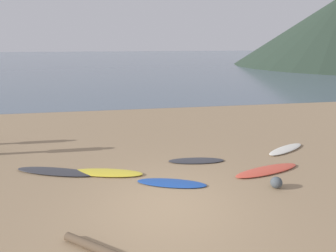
# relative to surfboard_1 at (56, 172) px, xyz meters

# --- Properties ---
(ground_plane) EXTENTS (120.00, 120.00, 0.20)m
(ground_plane) POSITION_rel_surfboard_1_xyz_m (3.16, 7.48, -0.15)
(ground_plane) COLOR #997C5B
(ground_plane) RESTS_ON ground
(ocean_water) EXTENTS (140.00, 100.00, 0.01)m
(ocean_water) POSITION_rel_surfboard_1_xyz_m (3.16, 58.55, -0.05)
(ocean_water) COLOR slate
(ocean_water) RESTS_ON ground
(surfboard_1) EXTENTS (2.71, 1.42, 0.09)m
(surfboard_1) POSITION_rel_surfboard_1_xyz_m (0.00, 0.00, 0.00)
(surfboard_1) COLOR #333338
(surfboard_1) RESTS_ON ground
(surfboard_2) EXTENTS (2.39, 1.16, 0.09)m
(surfboard_2) POSITION_rel_surfboard_1_xyz_m (1.59, -0.35, 0.00)
(surfboard_2) COLOR yellow
(surfboard_2) RESTS_ON ground
(surfboard_3) EXTENTS (2.12, 1.16, 0.06)m
(surfboard_3) POSITION_rel_surfboard_1_xyz_m (3.48, -1.35, -0.01)
(surfboard_3) COLOR #1E479E
(surfboard_3) RESTS_ON ground
(surfboard_4) EXTENTS (1.98, 0.76, 0.06)m
(surfboard_4) POSITION_rel_surfboard_1_xyz_m (4.63, 0.14, -0.01)
(surfboard_4) COLOR #333338
(surfboard_4) RESTS_ON ground
(surfboard_5) EXTENTS (2.49, 1.16, 0.09)m
(surfboard_5) POSITION_rel_surfboard_1_xyz_m (6.65, -1.03, 0.00)
(surfboard_5) COLOR #D84C38
(surfboard_5) RESTS_ON ground
(surfboard_6) EXTENTS (2.03, 1.39, 0.09)m
(surfboard_6) POSITION_rel_surfboard_1_xyz_m (8.28, 0.62, 0.00)
(surfboard_6) COLOR silver
(surfboard_6) RESTS_ON ground
(driftwood_log) EXTENTS (1.19, 0.96, 0.17)m
(driftwood_log) POSITION_rel_surfboard_1_xyz_m (1.41, -3.85, 0.04)
(driftwood_log) COLOR brown
(driftwood_log) RESTS_ON ground
(beach_rock_near) EXTENTS (0.33, 0.33, 0.33)m
(beach_rock_near) POSITION_rel_surfboard_1_xyz_m (6.38, -2.07, 0.12)
(beach_rock_near) COLOR #454C51
(beach_rock_near) RESTS_ON ground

